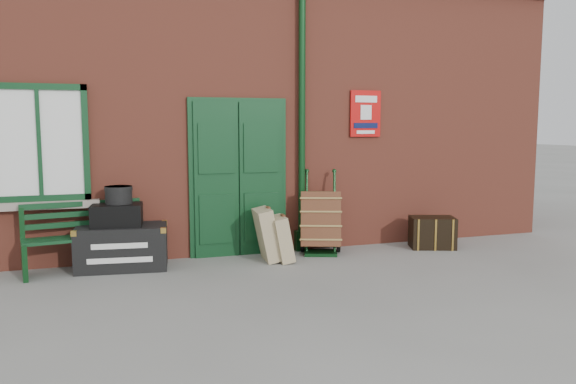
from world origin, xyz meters
name	(u,v)px	position (x,y,z in m)	size (l,w,h in m)	color
ground	(291,279)	(0.00, 0.00, 0.00)	(80.00, 80.00, 0.00)	gray
station_building	(227,109)	(0.00, 3.49, 2.16)	(10.30, 4.30, 4.36)	#9D4532
bench	(84,235)	(-2.40, 1.22, 0.46)	(1.54, 0.68, 0.93)	#0E361A
houdini_trunk	(122,247)	(-1.94, 1.18, 0.29)	(1.14, 0.63, 0.57)	black
strongbox	(117,215)	(-1.99, 1.18, 0.72)	(0.63, 0.46, 0.29)	black
hatbox	(119,195)	(-1.96, 1.21, 0.97)	(0.34, 0.34, 0.23)	black
suitcase_back	(267,234)	(-0.02, 0.99, 0.37)	(0.20, 0.51, 0.72)	tan
suitcase_front	(281,239)	(0.16, 0.89, 0.32)	(0.18, 0.46, 0.61)	tan
porter_trolley	(321,221)	(0.88, 1.23, 0.46)	(0.76, 0.79, 1.20)	black
dark_trunk	(432,232)	(2.63, 0.98, 0.24)	(0.66, 0.43, 0.48)	black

